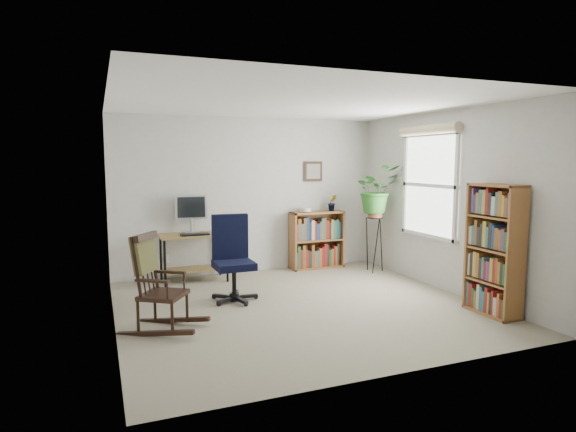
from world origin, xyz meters
name	(u,v)px	position (x,y,z in m)	size (l,w,h in m)	color
floor	(300,306)	(0.00, 0.00, 0.00)	(4.20, 4.00, 0.00)	gray
ceiling	(301,103)	(0.00, 0.00, 2.40)	(4.20, 4.00, 0.00)	white
wall_back	(250,196)	(0.00, 2.00, 1.20)	(4.20, 0.00, 2.40)	beige
wall_front	(400,230)	(0.00, -2.00, 1.20)	(4.20, 0.00, 2.40)	beige
wall_left	(110,214)	(-2.10, 0.00, 1.20)	(0.00, 4.00, 2.40)	beige
wall_right	(445,201)	(2.10, 0.00, 1.20)	(0.00, 4.00, 2.40)	beige
window	(429,185)	(2.06, 0.30, 1.40)	(0.12, 1.20, 1.50)	silver
desk	(194,258)	(-0.95, 1.70, 0.34)	(0.96, 0.53, 0.69)	olive
monitor	(191,214)	(-0.95, 1.84, 0.97)	(0.46, 0.16, 0.56)	#AEAEB2
keyboard	(195,234)	(-0.95, 1.58, 0.70)	(0.40, 0.15, 0.03)	black
office_chair	(234,258)	(-0.68, 0.51, 0.54)	(0.59, 0.59, 1.09)	black
rocking_chair	(163,281)	(-1.63, -0.23, 0.51)	(0.53, 0.88, 1.02)	black
low_bookshelf	(317,240)	(1.07, 1.82, 0.46)	(0.88, 0.29, 0.92)	#965F31
tall_bookshelf	(494,250)	(1.92, -1.07, 0.74)	(0.28, 0.65, 1.48)	#965F31
plant_stand	(375,240)	(1.80, 1.24, 0.50)	(0.28, 0.28, 1.00)	black
spider_plant	(376,166)	(1.80, 1.24, 1.66)	(1.69, 1.88, 1.46)	#2C6E26
potted_plant_small	(332,208)	(1.35, 1.83, 0.98)	(0.13, 0.24, 0.11)	#2C6E26
framed_picture	(313,171)	(1.07, 1.97, 1.57)	(0.32, 0.04, 0.32)	black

